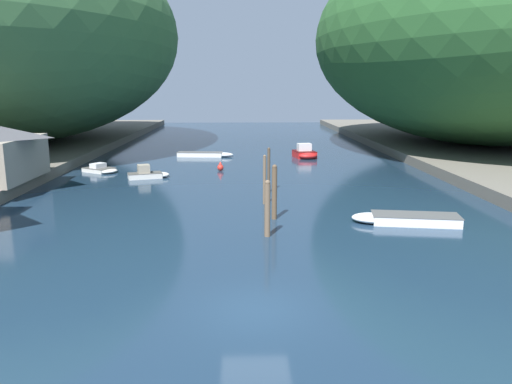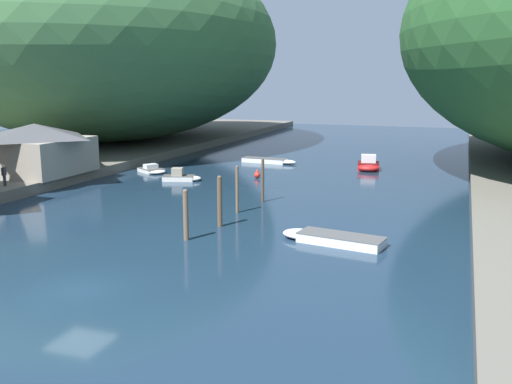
{
  "view_description": "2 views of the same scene",
  "coord_description": "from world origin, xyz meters",
  "px_view_note": "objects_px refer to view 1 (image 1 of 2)",
  "views": [
    {
      "loc": [
        -0.5,
        -16.29,
        7.7
      ],
      "look_at": [
        0.59,
        18.39,
        0.38
      ],
      "focal_mm": 35.0,
      "sensor_mm": 36.0,
      "label": 1
    },
    {
      "loc": [
        15.65,
        -19.8,
        9.23
      ],
      "look_at": [
        2.79,
        15.5,
        1.73
      ],
      "focal_mm": 40.0,
      "sensor_mm": 36.0,
      "label": 2
    }
  ],
  "objects_px": {
    "boat_moored_right": "(402,219)",
    "boat_far_upstream": "(101,169)",
    "boat_open_rowboat": "(149,174)",
    "boat_red_skiff": "(305,153)",
    "channel_buoy_near": "(220,167)",
    "boat_yellow_tender": "(207,154)"
  },
  "relations": [
    {
      "from": "boat_red_skiff",
      "to": "channel_buoy_near",
      "type": "xyz_separation_m",
      "value": [
        -9.08,
        -8.47,
        -0.14
      ]
    },
    {
      "from": "boat_far_upstream",
      "to": "boat_yellow_tender",
      "type": "bearing_deg",
      "value": 171.29
    },
    {
      "from": "boat_far_upstream",
      "to": "channel_buoy_near",
      "type": "distance_m",
      "value": 10.97
    },
    {
      "from": "boat_yellow_tender",
      "to": "boat_moored_right",
      "type": "xyz_separation_m",
      "value": [
        13.07,
        -28.54,
        0.02
      ]
    },
    {
      "from": "boat_open_rowboat",
      "to": "boat_moored_right",
      "type": "bearing_deg",
      "value": 30.59
    },
    {
      "from": "boat_open_rowboat",
      "to": "channel_buoy_near",
      "type": "height_order",
      "value": "boat_open_rowboat"
    },
    {
      "from": "boat_far_upstream",
      "to": "channel_buoy_near",
      "type": "xyz_separation_m",
      "value": [
        10.96,
        0.47,
        0.09
      ]
    },
    {
      "from": "boat_far_upstream",
      "to": "boat_open_rowboat",
      "type": "xyz_separation_m",
      "value": [
        4.92,
        -3.2,
        0.1
      ]
    },
    {
      "from": "boat_red_skiff",
      "to": "boat_moored_right",
      "type": "bearing_deg",
      "value": 85.02
    },
    {
      "from": "boat_open_rowboat",
      "to": "boat_yellow_tender",
      "type": "bearing_deg",
      "value": 144.77
    },
    {
      "from": "boat_far_upstream",
      "to": "boat_yellow_tender",
      "type": "height_order",
      "value": "boat_far_upstream"
    },
    {
      "from": "boat_moored_right",
      "to": "boat_far_upstream",
      "type": "bearing_deg",
      "value": 59.86
    },
    {
      "from": "boat_open_rowboat",
      "to": "channel_buoy_near",
      "type": "bearing_deg",
      "value": 103.29
    },
    {
      "from": "boat_open_rowboat",
      "to": "boat_far_upstream",
      "type": "bearing_deg",
      "value": -141.1
    },
    {
      "from": "boat_red_skiff",
      "to": "boat_moored_right",
      "type": "height_order",
      "value": "boat_red_skiff"
    },
    {
      "from": "channel_buoy_near",
      "to": "boat_yellow_tender",
      "type": "bearing_deg",
      "value": 101.07
    },
    {
      "from": "boat_open_rowboat",
      "to": "boat_moored_right",
      "type": "relative_size",
      "value": 0.6
    },
    {
      "from": "boat_far_upstream",
      "to": "boat_yellow_tender",
      "type": "distance_m",
      "value": 13.63
    },
    {
      "from": "boat_far_upstream",
      "to": "boat_open_rowboat",
      "type": "relative_size",
      "value": 0.98
    },
    {
      "from": "boat_far_upstream",
      "to": "boat_red_skiff",
      "type": "height_order",
      "value": "boat_red_skiff"
    },
    {
      "from": "boat_red_skiff",
      "to": "channel_buoy_near",
      "type": "height_order",
      "value": "boat_red_skiff"
    },
    {
      "from": "boat_yellow_tender",
      "to": "channel_buoy_near",
      "type": "height_order",
      "value": "channel_buoy_near"
    }
  ]
}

